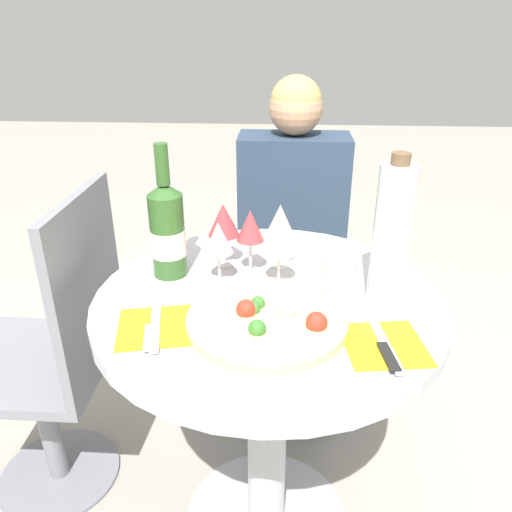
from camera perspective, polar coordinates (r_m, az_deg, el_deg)
dining_table at (r=1.24m, az=1.37°, el=-12.68°), size 0.78×0.78×0.76m
chair_behind_diner at (r=1.91m, az=3.92°, el=-1.48°), size 0.41×0.41×0.94m
seated_diner at (r=1.76m, az=3.98°, el=-1.93°), size 0.37×0.39×1.17m
chair_empty_side at (r=1.53m, az=-21.72°, el=-11.02°), size 0.41×0.41×0.94m
pizza_large at (r=1.02m, az=1.44°, el=-7.29°), size 0.33×0.33×0.05m
wine_bottle at (r=1.19m, az=-10.09°, el=2.94°), size 0.08×0.08×0.32m
tall_carafe at (r=1.08m, az=15.22°, el=2.34°), size 0.08×0.08×0.33m
sugar_shaker at (r=1.09m, az=9.40°, el=-2.86°), size 0.08×0.08×0.10m
wine_glass_center at (r=1.17m, az=-0.66°, el=3.32°), size 0.07×0.07×0.16m
wine_glass_back_right at (r=1.21m, az=2.78°, el=3.91°), size 0.07×0.07×0.16m
wine_glass_back_left at (r=1.22m, az=-3.75°, el=4.03°), size 0.08×0.08×0.16m
wine_glass_front_right at (r=1.13m, az=2.68°, el=1.50°), size 0.07×0.07×0.14m
wine_glass_front_left at (r=1.14m, az=-4.32°, el=1.90°), size 0.07×0.07×0.15m
place_setting_left at (r=1.03m, az=-11.45°, el=-7.98°), size 0.18×0.19×0.01m
place_setting_right at (r=0.99m, az=14.44°, el=-9.82°), size 0.17×0.19×0.01m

